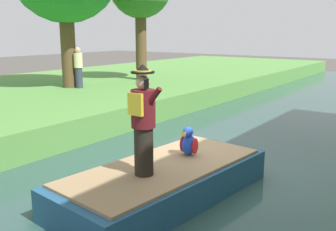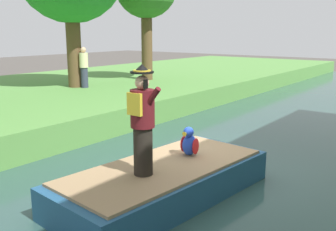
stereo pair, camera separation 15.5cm
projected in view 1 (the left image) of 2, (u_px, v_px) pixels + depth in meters
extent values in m
plane|color=#4C4742|center=(208.00, 176.00, 8.30)|extent=(80.00, 80.00, 0.00)
cube|color=#2D4C47|center=(208.00, 174.00, 8.29)|extent=(7.18, 48.00, 0.10)
cube|color=#23517A|center=(164.00, 182.00, 6.96)|extent=(2.20, 4.35, 0.56)
cube|color=#997A56|center=(164.00, 166.00, 6.90)|extent=(2.02, 4.01, 0.05)
cylinder|color=black|center=(144.00, 151.00, 6.36)|extent=(0.32, 0.32, 0.82)
cylinder|color=#561419|center=(143.00, 109.00, 6.21)|extent=(0.40, 0.40, 0.62)
cube|color=gold|center=(135.00, 104.00, 6.04)|extent=(0.28, 0.06, 0.36)
sphere|color=#DBA884|center=(143.00, 83.00, 6.12)|extent=(0.23, 0.23, 0.23)
cylinder|color=black|center=(142.00, 72.00, 6.08)|extent=(0.38, 0.38, 0.03)
cone|color=black|center=(142.00, 68.00, 6.07)|extent=(0.26, 0.26, 0.12)
cylinder|color=gold|center=(142.00, 71.00, 6.08)|extent=(0.29, 0.29, 0.02)
cylinder|color=#561419|center=(152.00, 99.00, 6.01)|extent=(0.38, 0.09, 0.43)
cube|color=black|center=(147.00, 84.00, 6.00)|extent=(0.03, 0.08, 0.15)
ellipsoid|color=blue|center=(189.00, 145.00, 7.43)|extent=(0.26, 0.32, 0.40)
sphere|color=blue|center=(188.00, 132.00, 7.34)|extent=(0.20, 0.20, 0.20)
cone|color=yellow|center=(185.00, 133.00, 7.26)|extent=(0.09, 0.09, 0.09)
ellipsoid|color=red|center=(183.00, 144.00, 7.51)|extent=(0.08, 0.20, 0.32)
ellipsoid|color=red|center=(195.00, 146.00, 7.35)|extent=(0.08, 0.20, 0.32)
cylinder|color=brown|center=(68.00, 48.00, 15.11)|extent=(0.57, 0.57, 3.14)
cylinder|color=brown|center=(141.00, 45.00, 17.54)|extent=(0.50, 0.50, 3.18)
cylinder|color=#33384C|center=(79.00, 78.00, 15.17)|extent=(0.28, 0.28, 0.80)
cylinder|color=beige|center=(78.00, 60.00, 15.03)|extent=(0.34, 0.34, 0.58)
sphere|color=#DBA884|center=(78.00, 50.00, 14.94)|extent=(0.22, 0.22, 0.22)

